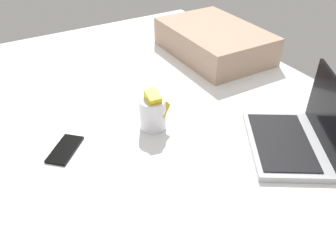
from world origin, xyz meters
The scene contains 5 objects.
bed_mattress centered at (0.00, 0.00, 9.00)cm, with size 180.00×140.00×18.00cm, color white.
laptop centered at (44.55, 29.06, 22.41)cm, with size 40.18×37.01×23.00cm.
snack_cup centered at (12.32, -4.97, 24.24)cm, with size 9.62×10.35×14.37cm.
cell_phone centered at (9.33, -35.21, 18.40)cm, with size 6.80×14.00×0.80cm, color black.
pillow centered at (-25.67, 48.00, 24.50)cm, with size 52.00×36.00×13.00cm, color tan.
Camera 1 is at (98.90, -49.72, 89.58)cm, focal length 37.42 mm.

